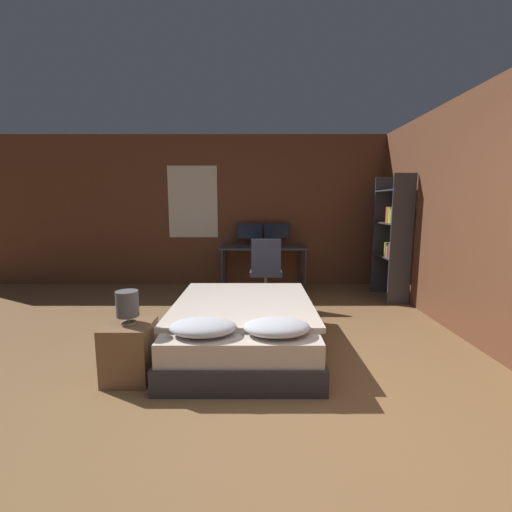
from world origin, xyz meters
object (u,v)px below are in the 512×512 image
at_px(office_chair, 266,276).
at_px(bookshelf, 394,232).
at_px(monitor_left, 250,232).
at_px(computer_mouse, 280,247).
at_px(bed, 243,326).
at_px(bedside_lamp, 128,304).
at_px(monitor_right, 277,232).
at_px(desk, 264,251).
at_px(keyboard, 264,247).
at_px(nightstand, 130,351).

height_order(office_chair, bookshelf, bookshelf).
xyz_separation_m(monitor_left, computer_mouse, (0.51, -0.49, -0.20)).
xyz_separation_m(bed, bookshelf, (2.25, 1.87, 0.81)).
distance_m(bedside_lamp, monitor_right, 3.66).
distance_m(bedside_lamp, office_chair, 2.60).
bearing_deg(office_chair, monitor_left, 103.83).
relative_size(bed, desk, 1.30).
bearing_deg(keyboard, bed, -96.62).
bearing_deg(bedside_lamp, monitor_right, 66.57).
bearing_deg(monitor_left, bedside_lamp, -106.06).
xyz_separation_m(bed, desk, (0.26, 2.48, 0.44)).
height_order(bedside_lamp, office_chair, office_chair).
bearing_deg(keyboard, office_chair, -88.12).
relative_size(monitor_left, office_chair, 0.46).
bearing_deg(nightstand, bookshelf, 37.76).
xyz_separation_m(monitor_left, office_chair, (0.26, -1.06, -0.58)).
distance_m(monitor_right, keyboard, 0.59).
bearing_deg(monitor_right, bookshelf, -26.33).
distance_m(monitor_left, keyboard, 0.59).
distance_m(nightstand, desk, 3.35).
distance_m(nightstand, bookshelf, 4.12).
distance_m(monitor_right, office_chair, 1.23).
height_order(bedside_lamp, desk, same).
xyz_separation_m(office_chair, bookshelf, (1.97, 0.20, 0.65)).
relative_size(computer_mouse, bookshelf, 0.04).
distance_m(keyboard, computer_mouse, 0.27).
xyz_separation_m(keyboard, office_chair, (0.02, -0.57, -0.37)).
xyz_separation_m(monitor_left, keyboard, (0.24, -0.49, -0.21)).
height_order(monitor_right, bookshelf, bookshelf).
bearing_deg(monitor_left, bed, -90.36).
xyz_separation_m(desk, bookshelf, (1.99, -0.62, 0.38)).
relative_size(nightstand, bookshelf, 0.25).
distance_m(bedside_lamp, desk, 3.32).
bearing_deg(computer_mouse, desk, 137.76).
bearing_deg(bed, desk, 84.02).
height_order(monitor_right, keyboard, monitor_right).
height_order(desk, office_chair, office_chair).
height_order(monitor_left, office_chair, monitor_left).
distance_m(bedside_lamp, computer_mouse, 3.21).
height_order(nightstand, desk, desk).
bearing_deg(keyboard, monitor_right, 63.66).
bearing_deg(desk, nightstand, -111.28).
relative_size(nightstand, office_chair, 0.49).
distance_m(bed, monitor_left, 2.83).
height_order(computer_mouse, bookshelf, bookshelf).
bearing_deg(computer_mouse, nightstand, -117.33).
relative_size(desk, monitor_left, 3.25).
relative_size(keyboard, bookshelf, 0.19).
xyz_separation_m(bedside_lamp, office_chair, (1.22, 2.28, -0.25)).
relative_size(nightstand, monitor_left, 1.07).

